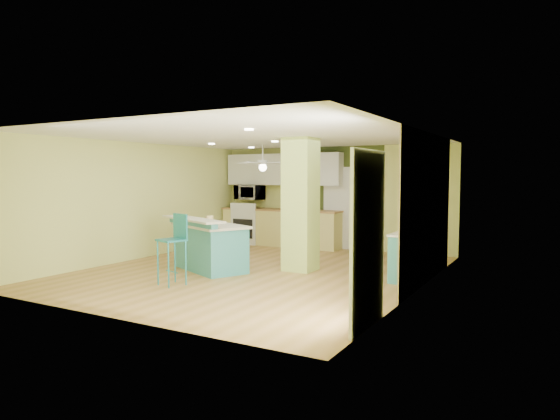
% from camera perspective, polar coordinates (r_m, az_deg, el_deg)
% --- Properties ---
extents(floor, '(6.00, 7.00, 0.01)m').
position_cam_1_polar(floor, '(9.43, -2.60, -7.05)').
color(floor, olive).
rests_on(floor, ground).
extents(ceiling, '(6.00, 7.00, 0.01)m').
position_cam_1_polar(ceiling, '(9.28, -2.65, 8.34)').
color(ceiling, white).
rests_on(ceiling, wall_back).
extents(wall_back, '(6.00, 0.01, 2.50)m').
position_cam_1_polar(wall_back, '(12.38, 6.03, 1.42)').
color(wall_back, '#D5DC76').
rests_on(wall_back, floor).
extents(wall_front, '(6.00, 0.01, 2.50)m').
position_cam_1_polar(wall_front, '(6.58, -19.06, -1.03)').
color(wall_front, '#D5DC76').
rests_on(wall_front, floor).
extents(wall_left, '(0.01, 7.00, 2.50)m').
position_cam_1_polar(wall_left, '(11.16, -15.81, 1.01)').
color(wall_left, '#D5DC76').
rests_on(wall_left, floor).
extents(wall_right, '(0.01, 7.00, 2.50)m').
position_cam_1_polar(wall_right, '(8.09, 15.72, -0.06)').
color(wall_right, '#D5DC76').
rests_on(wall_right, floor).
extents(wood_panel, '(0.02, 3.40, 2.50)m').
position_cam_1_polar(wood_panel, '(8.68, 16.55, 0.19)').
color(wood_panel, '#927E53').
rests_on(wood_panel, floor).
extents(olive_accent, '(2.20, 0.02, 2.50)m').
position_cam_1_polar(olive_accent, '(12.29, 6.86, 1.40)').
color(olive_accent, '#38451B').
rests_on(olive_accent, floor).
extents(interior_door, '(0.82, 0.05, 2.00)m').
position_cam_1_polar(interior_door, '(12.27, 6.80, 0.23)').
color(interior_door, silver).
rests_on(interior_door, floor).
extents(french_door, '(0.04, 1.08, 2.10)m').
position_cam_1_polar(french_door, '(5.92, 10.03, -3.36)').
color(french_door, silver).
rests_on(french_door, floor).
extents(column, '(0.55, 0.55, 2.50)m').
position_cam_1_polar(column, '(9.39, 2.37, 0.63)').
color(column, '#B3CE5F').
rests_on(column, floor).
extents(kitchen_run, '(3.25, 0.63, 0.94)m').
position_cam_1_polar(kitchen_run, '(12.74, 0.08, -1.99)').
color(kitchen_run, '#DACC72').
rests_on(kitchen_run, floor).
extents(stove, '(0.76, 0.66, 1.08)m').
position_cam_1_polar(stove, '(13.23, -3.53, -1.83)').
color(stove, silver).
rests_on(stove, floor).
extents(upper_cabinets, '(3.20, 0.34, 0.80)m').
position_cam_1_polar(upper_cabinets, '(12.78, 0.35, 4.66)').
color(upper_cabinets, silver).
rests_on(upper_cabinets, wall_back).
extents(microwave, '(0.70, 0.48, 0.39)m').
position_cam_1_polar(microwave, '(13.17, -3.52, 2.03)').
color(microwave, silver).
rests_on(microwave, wall_back).
extents(ceiling_fan, '(1.41, 1.41, 0.61)m').
position_cam_1_polar(ceiling_fan, '(11.54, -1.98, 5.37)').
color(ceiling_fan, silver).
rests_on(ceiling_fan, ceiling).
extents(pendant_lamp, '(0.14, 0.14, 0.69)m').
position_cam_1_polar(pendant_lamp, '(8.89, 14.72, 4.40)').
color(pendant_lamp, silver).
rests_on(pendant_lamp, ceiling).
extents(wall_decor, '(0.03, 0.90, 0.70)m').
position_cam_1_polar(wall_decor, '(8.86, 16.74, 2.20)').
color(wall_decor, brown).
rests_on(wall_decor, wood_panel).
extents(peninsula, '(2.03, 1.65, 1.01)m').
position_cam_1_polar(peninsula, '(9.58, -8.09, -4.06)').
color(peninsula, teal).
rests_on(peninsula, floor).
extents(bar_stool, '(0.48, 0.48, 1.17)m').
position_cam_1_polar(bar_stool, '(8.37, -11.87, -3.09)').
color(bar_stool, teal).
rests_on(bar_stool, floor).
extents(side_counter, '(0.54, 1.27, 0.82)m').
position_cam_1_polar(side_counter, '(9.00, 14.89, -5.02)').
color(side_counter, teal).
rests_on(side_counter, floor).
extents(fruit_bowl, '(0.35, 0.35, 0.08)m').
position_cam_1_polar(fruit_bowl, '(12.31, 3.20, 0.17)').
color(fruit_bowl, '#3D2519').
rests_on(fruit_bowl, kitchen_run).
extents(canister, '(0.15, 0.15, 0.15)m').
position_cam_1_polar(canister, '(9.63, -8.05, -1.12)').
color(canister, gold).
rests_on(canister, peninsula).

